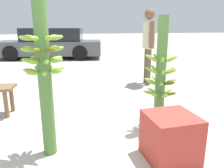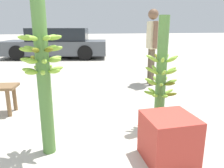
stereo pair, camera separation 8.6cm
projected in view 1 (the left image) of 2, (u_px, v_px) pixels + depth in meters
The scene contains 6 objects.
ground_plane at pixel (119, 157), 2.27m from camera, with size 80.00×80.00×0.00m, color #B2AA9E.
banana_stalk_left at pixel (45, 76), 2.13m from camera, with size 0.41×0.41×1.57m.
banana_stalk_center at pixel (161, 75), 2.75m from camera, with size 0.43×0.43×1.44m.
vendor_person at pixel (148, 40), 4.91m from camera, with size 0.24×0.60×1.69m.
parked_car at pixel (51, 44), 9.28m from camera, with size 4.59×2.60×1.25m.
produce_crate at pixel (170, 137), 2.18m from camera, with size 0.48×0.48×0.48m.
Camera 1 is at (-0.60, -1.92, 1.31)m, focal length 35.00 mm.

